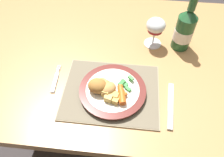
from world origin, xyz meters
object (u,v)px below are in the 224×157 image
at_px(fork, 55,80).
at_px(bottle, 185,29).
at_px(dining_table, 125,68).
at_px(dinner_plate, 113,90).
at_px(table_knife, 170,109).
at_px(wine_glass, 156,27).

xyz_separation_m(fork, bottle, (0.47, 0.24, 0.09)).
bearing_deg(dining_table, fork, -146.58).
distance_m(dinner_plate, bottle, 0.38).
relative_size(dinner_plate, fork, 1.79).
distance_m(table_knife, wine_glass, 0.34).
height_order(fork, table_knife, table_knife).
height_order(dining_table, dinner_plate, dinner_plate).
bearing_deg(fork, dinner_plate, -8.63).
xyz_separation_m(table_knife, bottle, (0.06, 0.32, 0.09)).
bearing_deg(fork, dining_table, 33.42).
height_order(dinner_plate, wine_glass, wine_glass).
bearing_deg(dinner_plate, table_knife, -13.12).
relative_size(dinner_plate, bottle, 0.97).
relative_size(fork, bottle, 0.55).
bearing_deg(dinner_plate, fork, 171.37).
relative_size(table_knife, wine_glass, 1.48).
relative_size(dining_table, bottle, 5.96).
xyz_separation_m(dinner_plate, fork, (-0.22, 0.03, -0.01)).
height_order(table_knife, wine_glass, wine_glass).
bearing_deg(wine_glass, dining_table, -145.13).
bearing_deg(wine_glass, table_knife, -79.84).
bearing_deg(dinner_plate, dining_table, 79.87).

